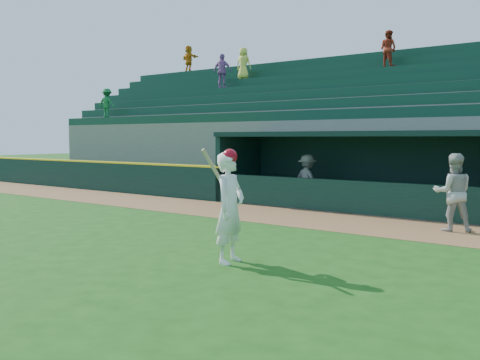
{
  "coord_description": "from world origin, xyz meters",
  "views": [
    {
      "loc": [
        7.3,
        -8.08,
        2.26
      ],
      "look_at": [
        0.0,
        1.6,
        1.3
      ],
      "focal_mm": 40.0,
      "sensor_mm": 36.0,
      "label": 1
    }
  ],
  "objects": [
    {
      "name": "field_wall_left",
      "position": [
        -12.25,
        6.55,
        0.6
      ],
      "size": [
        15.5,
        0.3,
        1.2
      ],
      "primitive_type": "cube",
      "color": "black",
      "rests_on": "ground"
    },
    {
      "name": "batter_at_plate",
      "position": [
        1.4,
        -0.57,
        1.03
      ],
      "size": [
        0.59,
        0.86,
        2.08
      ],
      "color": "white",
      "rests_on": "ground"
    },
    {
      "name": "ground",
      "position": [
        0.0,
        0.0,
        0.0
      ],
      "size": [
        120.0,
        120.0,
        0.0
      ],
      "primitive_type": "plane",
      "color": "#1B4C13",
      "rests_on": "ground"
    },
    {
      "name": "wall_stripe_left",
      "position": [
        -12.25,
        6.55,
        1.23
      ],
      "size": [
        15.5,
        0.32,
        0.06
      ],
      "primitive_type": "cube",
      "color": "yellow",
      "rests_on": "field_wall_left"
    },
    {
      "name": "dugout",
      "position": [
        0.0,
        8.0,
        1.36
      ],
      "size": [
        9.4,
        2.8,
        2.46
      ],
      "color": "#63645F",
      "rests_on": "ground"
    },
    {
      "name": "dugout_player_front",
      "position": [
        3.7,
        5.24,
        0.94
      ],
      "size": [
        1.14,
        1.04,
        1.89
      ],
      "primitive_type": "imported",
      "rotation": [
        0.0,
        0.0,
        3.59
      ],
      "color": "#A6A6A1",
      "rests_on": "ground"
    },
    {
      "name": "stands",
      "position": [
        -0.01,
        12.57,
        2.4
      ],
      "size": [
        34.5,
        6.27,
        7.44
      ],
      "color": "slate",
      "rests_on": "ground"
    },
    {
      "name": "warning_track",
      "position": [
        0.0,
        4.9,
        0.01
      ],
      "size": [
        40.0,
        3.0,
        0.01
      ],
      "primitive_type": "cube",
      "color": "brown",
      "rests_on": "ground"
    },
    {
      "name": "dugout_player_inside",
      "position": [
        -1.74,
        7.72,
        0.85
      ],
      "size": [
        1.24,
        0.96,
        1.69
      ],
      "primitive_type": "imported",
      "rotation": [
        0.0,
        0.0,
        2.8
      ],
      "color": "#989793",
      "rests_on": "ground"
    }
  ]
}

